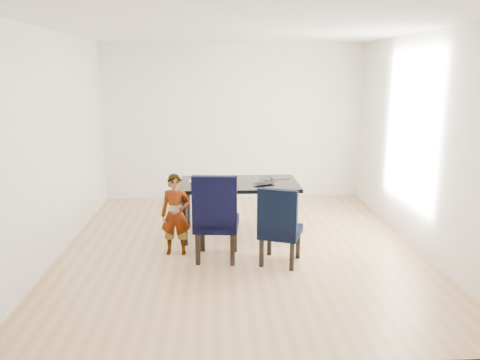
{
  "coord_description": "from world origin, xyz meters",
  "views": [
    {
      "loc": [
        -0.31,
        -5.67,
        2.21
      ],
      "look_at": [
        0.0,
        0.2,
        0.85
      ],
      "focal_mm": 35.0,
      "sensor_mm": 36.0,
      "label": 1
    }
  ],
  "objects": [
    {
      "name": "child",
      "position": [
        -0.81,
        -0.15,
        0.5
      ],
      "size": [
        0.38,
        0.26,
        1.01
      ],
      "primitive_type": "imported",
      "rotation": [
        0.0,
        0.0,
        -0.05
      ],
      "color": "orange",
      "rests_on": "floor"
    },
    {
      "name": "floor",
      "position": [
        0.0,
        0.0,
        -0.01
      ],
      "size": [
        4.5,
        5.0,
        0.01
      ],
      "primitive_type": "cube",
      "color": "tan",
      "rests_on": "ground"
    },
    {
      "name": "cable_tangle",
      "position": [
        0.43,
        0.61,
        0.75
      ],
      "size": [
        0.15,
        0.15,
        0.01
      ],
      "primitive_type": "torus",
      "rotation": [
        0.0,
        0.0,
        -0.06
      ],
      "color": "black",
      "rests_on": "dining_table"
    },
    {
      "name": "dining_table",
      "position": [
        0.0,
        0.5,
        0.38
      ],
      "size": [
        1.6,
        0.9,
        0.75
      ],
      "primitive_type": "cube",
      "color": "black",
      "rests_on": "floor"
    },
    {
      "name": "plate",
      "position": [
        -0.54,
        0.58,
        0.76
      ],
      "size": [
        0.3,
        0.3,
        0.02
      ],
      "primitive_type": "cylinder",
      "rotation": [
        0.0,
        0.0,
        0.04
      ],
      "color": "white",
      "rests_on": "dining_table"
    },
    {
      "name": "chair_left",
      "position": [
        -0.31,
        -0.32,
        0.53
      ],
      "size": [
        0.57,
        0.59,
        1.07
      ],
      "primitive_type": "cube",
      "rotation": [
        0.0,
        0.0,
        -0.1
      ],
      "color": "black",
      "rests_on": "floor"
    },
    {
      "name": "laptop",
      "position": [
        0.31,
        0.39,
        0.76
      ],
      "size": [
        0.35,
        0.3,
        0.02
      ],
      "primitive_type": "imported",
      "rotation": [
        0.0,
        0.0,
        3.59
      ],
      "color": "black",
      "rests_on": "dining_table"
    },
    {
      "name": "wall_left",
      "position": [
        -2.25,
        0.0,
        1.35
      ],
      "size": [
        0.01,
        5.0,
        2.7
      ],
      "primitive_type": "cube",
      "color": "white",
      "rests_on": "ground"
    },
    {
      "name": "ceiling",
      "position": [
        0.0,
        0.0,
        2.71
      ],
      "size": [
        4.5,
        5.0,
        0.01
      ],
      "primitive_type": "cube",
      "color": "white",
      "rests_on": "wall_back"
    },
    {
      "name": "wall_front",
      "position": [
        0.0,
        -2.5,
        1.35
      ],
      "size": [
        4.5,
        0.01,
        2.7
      ],
      "primitive_type": "cube",
      "color": "white",
      "rests_on": "ground"
    },
    {
      "name": "chair_right",
      "position": [
        0.44,
        -0.5,
        0.47
      ],
      "size": [
        0.59,
        0.6,
        0.94
      ],
      "primitive_type": "cube",
      "rotation": [
        0.0,
        0.0,
        -0.36
      ],
      "color": "black",
      "rests_on": "floor"
    },
    {
      "name": "sandwich",
      "position": [
        -0.54,
        0.59,
        0.8
      ],
      "size": [
        0.17,
        0.09,
        0.07
      ],
      "primitive_type": "ellipsoid",
      "rotation": [
        0.0,
        0.0,
        -0.11
      ],
      "color": "#B18B3F",
      "rests_on": "plate"
    },
    {
      "name": "wall_back",
      "position": [
        0.0,
        2.5,
        1.35
      ],
      "size": [
        4.5,
        0.01,
        2.7
      ],
      "primitive_type": "cube",
      "color": "white",
      "rests_on": "ground"
    },
    {
      "name": "wall_right",
      "position": [
        2.25,
        0.0,
        1.35
      ],
      "size": [
        0.01,
        5.0,
        2.7
      ],
      "primitive_type": "cube",
      "color": "silver",
      "rests_on": "ground"
    }
  ]
}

